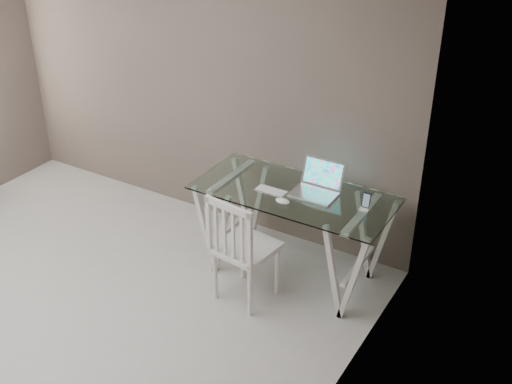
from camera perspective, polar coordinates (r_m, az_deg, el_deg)
desk at (r=4.96m, az=3.27°, el=-3.69°), size 1.50×0.70×0.75m
chair at (r=4.62m, az=-1.47°, el=-4.78°), size 0.45×0.45×0.89m
laptop at (r=4.77m, az=5.51°, el=0.59°), size 0.33×0.30×0.22m
keyboard at (r=4.78m, az=1.37°, el=0.11°), size 0.25×0.11×0.01m
mouse at (r=4.62m, az=2.38°, el=-0.81°), size 0.11×0.06×0.03m
phone_dock at (r=4.60m, az=9.72°, el=-1.15°), size 0.07×0.07×0.13m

